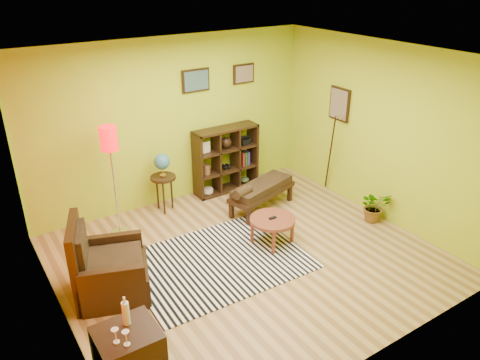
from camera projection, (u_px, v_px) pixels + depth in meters
ground at (248, 257)px, 6.67m from camera, size 5.00×5.00×0.00m
room_shell at (242, 139)px, 5.87m from camera, size 5.04×4.54×2.82m
zebra_rug at (218, 261)px, 6.57m from camera, size 2.45×1.84×0.01m
coffee_table at (272, 222)px, 6.87m from camera, size 0.67×0.67×0.43m
armchair at (107, 272)px, 5.81m from camera, size 1.10×1.09×1.06m
side_cabinet at (130, 359)px, 4.50m from camera, size 0.58×0.53×1.00m
floor_lamp at (110, 148)px, 6.69m from camera, size 0.26×0.26×1.73m
globe_table at (162, 168)px, 7.61m from camera, size 0.42×0.42×1.02m
cube_shelf at (227, 159)px, 8.41m from camera, size 1.20×0.35×1.20m
bench at (261, 190)px, 7.79m from camera, size 1.35×0.79×0.59m
potted_plant at (374, 209)px, 7.54m from camera, size 0.63×0.66×0.41m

